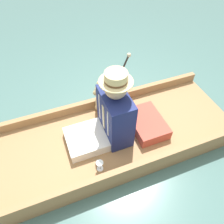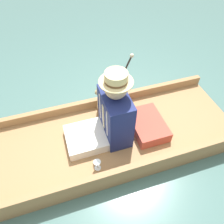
{
  "view_description": "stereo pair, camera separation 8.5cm",
  "coord_description": "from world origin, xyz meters",
  "px_view_note": "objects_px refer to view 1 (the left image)",
  "views": [
    {
      "loc": [
        -1.35,
        0.46,
        2.1
      ],
      "look_at": [
        -0.0,
        -0.06,
        0.52
      ],
      "focal_mm": 35.0,
      "sensor_mm": 36.0,
      "label": 1
    },
    {
      "loc": [
        -1.38,
        0.38,
        2.1
      ],
      "look_at": [
        -0.0,
        -0.06,
        0.52
      ],
      "focal_mm": 35.0,
      "sensor_mm": 36.0,
      "label": 2
    }
  ],
  "objects_px": {
    "teddy_bear": "(101,99)",
    "walking_cane": "(119,78)",
    "wine_glass": "(100,164)",
    "seated_person": "(110,117)"
  },
  "relations": [
    {
      "from": "walking_cane",
      "to": "teddy_bear",
      "type": "bearing_deg",
      "value": 99.73
    },
    {
      "from": "seated_person",
      "to": "teddy_bear",
      "type": "distance_m",
      "value": 0.39
    },
    {
      "from": "wine_glass",
      "to": "walking_cane",
      "type": "height_order",
      "value": "walking_cane"
    },
    {
      "from": "wine_glass",
      "to": "seated_person",
      "type": "bearing_deg",
      "value": -34.06
    },
    {
      "from": "seated_person",
      "to": "teddy_bear",
      "type": "xyz_separation_m",
      "value": [
        0.38,
        -0.04,
        -0.11
      ]
    },
    {
      "from": "teddy_bear",
      "to": "walking_cane",
      "type": "xyz_separation_m",
      "value": [
        0.04,
        -0.23,
        0.22
      ]
    },
    {
      "from": "seated_person",
      "to": "teddy_bear",
      "type": "relative_size",
      "value": 1.98
    },
    {
      "from": "wine_glass",
      "to": "walking_cane",
      "type": "relative_size",
      "value": 0.17
    },
    {
      "from": "wine_glass",
      "to": "walking_cane",
      "type": "distance_m",
      "value": 0.97
    },
    {
      "from": "teddy_bear",
      "to": "walking_cane",
      "type": "height_order",
      "value": "walking_cane"
    }
  ]
}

